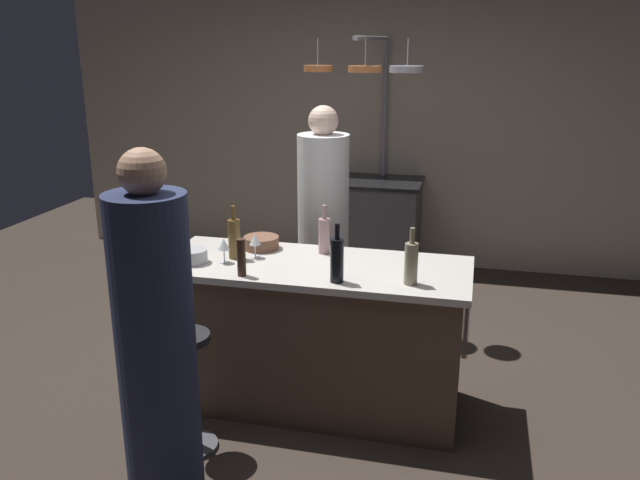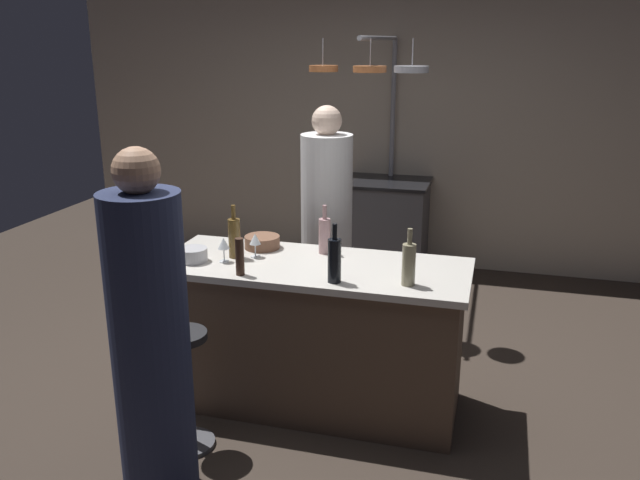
{
  "view_description": "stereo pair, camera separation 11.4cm",
  "coord_description": "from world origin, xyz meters",
  "views": [
    {
      "loc": [
        0.88,
        -3.45,
        2.14
      ],
      "look_at": [
        0.0,
        0.15,
        1.0
      ],
      "focal_mm": 36.68,
      "sensor_mm": 36.0,
      "label": 1
    },
    {
      "loc": [
        0.99,
        -3.43,
        2.14
      ],
      "look_at": [
        0.0,
        0.15,
        1.0
      ],
      "focal_mm": 36.68,
      "sensor_mm": 36.0,
      "label": 2
    }
  ],
  "objects": [
    {
      "name": "wine_bottle_rose",
      "position": [
        0.01,
        0.21,
        1.01
      ],
      "size": [
        0.07,
        0.07,
        0.3
      ],
      "color": "#B78C8E",
      "rests_on": "kitchen_island"
    },
    {
      "name": "kitchen_island",
      "position": [
        0.0,
        0.0,
        0.45
      ],
      "size": [
        1.8,
        0.72,
        0.9
      ],
      "color": "brown",
      "rests_on": "ground_plane"
    },
    {
      "name": "wine_bottle_white",
      "position": [
        0.58,
        -0.19,
        1.02
      ],
      "size": [
        0.07,
        0.07,
        0.31
      ],
      "color": "gray",
      "rests_on": "kitchen_island"
    },
    {
      "name": "stove_range",
      "position": [
        0.0,
        2.45,
        0.45
      ],
      "size": [
        0.8,
        0.64,
        0.89
      ],
      "color": "#47474C",
      "rests_on": "ground_plane"
    },
    {
      "name": "wine_glass_near_right_guest",
      "position": [
        -0.37,
        0.03,
        1.01
      ],
      "size": [
        0.07,
        0.07,
        0.15
      ],
      "color": "silver",
      "rests_on": "kitchen_island"
    },
    {
      "name": "ground_plane",
      "position": [
        0.0,
        0.0,
        0.0
      ],
      "size": [
        9.0,
        9.0,
        0.0
      ],
      "primitive_type": "plane",
      "color": "#382D26"
    },
    {
      "name": "wine_glass_near_left_guest",
      "position": [
        -0.51,
        -0.1,
        1.01
      ],
      "size": [
        0.07,
        0.07,
        0.15
      ],
      "color": "silver",
      "rests_on": "kitchen_island"
    },
    {
      "name": "back_wall",
      "position": [
        0.0,
        2.85,
        1.3
      ],
      "size": [
        6.4,
        0.16,
        2.6
      ],
      "primitive_type": "cube",
      "color": "#BCAD99",
      "rests_on": "ground_plane"
    },
    {
      "name": "pepper_mill",
      "position": [
        -0.34,
        -0.28,
        1.01
      ],
      "size": [
        0.05,
        0.05,
        0.21
      ],
      "primitive_type": "cylinder",
      "color": "#382319",
      "rests_on": "kitchen_island"
    },
    {
      "name": "mixing_bowl_wooden",
      "position": [
        -0.39,
        0.21,
        0.94
      ],
      "size": [
        0.22,
        0.22,
        0.08
      ],
      "primitive_type": "cylinder",
      "color": "brown",
      "rests_on": "kitchen_island"
    },
    {
      "name": "mixing_bowl_steel",
      "position": [
        -0.69,
        -0.14,
        0.94
      ],
      "size": [
        0.17,
        0.17,
        0.08
      ],
      "primitive_type": "cylinder",
      "color": "#B7B7BC",
      "rests_on": "kitchen_island"
    },
    {
      "name": "guest_left",
      "position": [
        -0.49,
        -1.01,
        0.8
      ],
      "size": [
        0.36,
        0.36,
        1.71
      ],
      "color": "#262D4C",
      "rests_on": "ground_plane"
    },
    {
      "name": "wine_bottle_amber",
      "position": [
        -0.48,
        -0.01,
        1.02
      ],
      "size": [
        0.07,
        0.07,
        0.32
      ],
      "color": "brown",
      "rests_on": "kitchen_island"
    },
    {
      "name": "wine_bottle_dark",
      "position": [
        0.19,
        -0.25,
        1.03
      ],
      "size": [
        0.07,
        0.07,
        0.32
      ],
      "color": "black",
      "rests_on": "kitchen_island"
    },
    {
      "name": "bar_stool_left",
      "position": [
        -0.53,
        -0.62,
        0.38
      ],
      "size": [
        0.28,
        0.28,
        0.68
      ],
      "color": "#4C4C51",
      "rests_on": "ground_plane"
    },
    {
      "name": "overhead_pot_rack",
      "position": [
        0.03,
        1.82,
        1.71
      ],
      "size": [
        0.88,
        1.57,
        2.17
      ],
      "color": "gray",
      "rests_on": "ground_plane"
    },
    {
      "name": "chef",
      "position": [
        -0.16,
        0.9,
        0.8
      ],
      "size": [
        0.36,
        0.36,
        1.72
      ],
      "color": "white",
      "rests_on": "ground_plane"
    }
  ]
}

